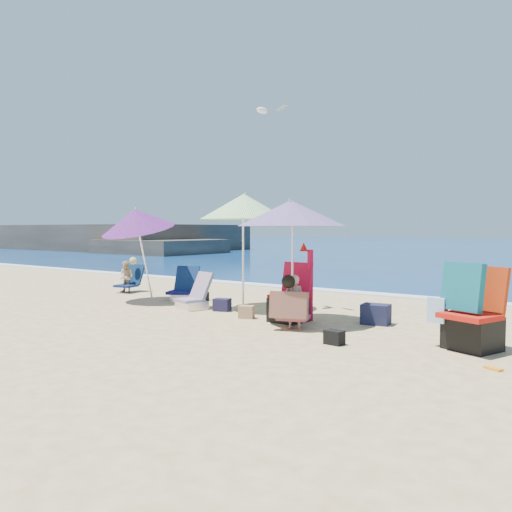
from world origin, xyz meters
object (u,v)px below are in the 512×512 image
Objects in this scene: umbrella_turquoise at (291,213)px; camp_chair_right at (470,318)px; furled_umbrella at (309,278)px; chair_navy at (185,292)px; chair_rainbow at (194,299)px; umbrella_blue at (137,220)px; camp_chair_left at (289,304)px; seagull at (263,110)px; person_left at (128,276)px; umbrella_striped at (244,207)px; person_center at (292,303)px.

umbrella_turquoise is 1.98× the size of camp_chair_right.
furled_umbrella reaches higher than chair_navy.
chair_rainbow is at bearing -37.95° from chair_navy.
umbrella_blue is 4.28m from camp_chair_left.
chair_navy is 0.73× the size of camp_chair_right.
umbrella_blue is 2.16× the size of camp_chair_left.
camp_chair_left is (2.30, -0.05, 0.11)m from chair_rainbow.
furled_umbrella is 0.57m from camp_chair_left.
seagull is (1.10, 0.84, 3.73)m from chair_rainbow.
person_left is (-5.76, 0.79, -0.35)m from furled_umbrella.
person_left is at bearing 172.17° from furled_umbrella.
seagull reaches higher than chair_navy.
umbrella_blue is (-2.49, -0.61, -0.24)m from umbrella_striped.
umbrella_blue is at bearing -177.48° from furled_umbrella.
camp_chair_right is 1.33× the size of person_center.
umbrella_turquoise is at bearing -14.98° from chair_navy.
umbrella_blue reaches higher than chair_navy.
chair_navy is 3.98m from person_center.
umbrella_striped is 2.74× the size of chair_navy.
camp_chair_left is at bearing 126.34° from person_center.
person_center is at bearing -15.23° from person_left.
umbrella_blue is 2.49× the size of person_left.
furled_umbrella is (0.16, 0.33, -1.11)m from umbrella_turquoise.
umbrella_blue is at bearing -163.78° from seagull.
chair_rainbow is 2.30m from camp_chair_left.
camp_chair_right reaches higher than chair_rainbow.
person_center reaches higher than chair_rainbow.
camp_chair_right is 1.48× the size of seagull.
umbrella_turquoise is 2.70× the size of chair_navy.
furled_umbrella is at bearing 2.52° from umbrella_blue.
person_center is (3.72, -1.40, 0.23)m from chair_navy.
chair_navy is 1.11× the size of chair_rainbow.
umbrella_striped is at bearing 167.18° from camp_chair_right.
person_left is at bearing 162.74° from chair_rainbow.
person_left is (-2.22, 0.22, 0.20)m from chair_navy.
person_center is at bearing -8.21° from umbrella_blue.
camp_chair_left is (1.52, -0.69, -1.74)m from umbrella_striped.
umbrella_turquoise is 3.00× the size of chair_rainbow.
umbrella_striped reaches higher than umbrella_turquoise.
umbrella_blue is at bearing 177.98° from umbrella_turquoise.
person_left is at bearing 170.69° from camp_chair_right.
person_left is at bearing 168.65° from umbrella_turquoise.
umbrella_blue is 1.89× the size of camp_chair_right.
umbrella_striped reaches higher than chair_rainbow.
umbrella_striped is 2.57m from umbrella_blue.
umbrella_striped is at bearing 39.46° from chair_rainbow.
person_center is at bearing -20.59° from chair_navy.
chair_navy is at bearing -5.67° from person_left.
seagull is (-1.43, 0.63, 3.17)m from furled_umbrella.
person_center is at bearing -12.77° from chair_rainbow.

